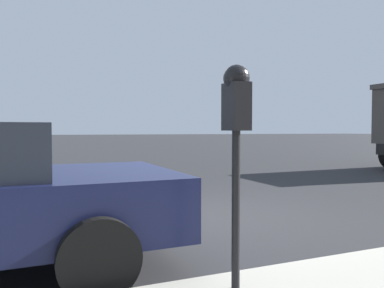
% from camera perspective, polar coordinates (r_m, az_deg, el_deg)
% --- Properties ---
extents(ground_plane, '(220.00, 220.00, 0.00)m').
position_cam_1_polar(ground_plane, '(5.51, 2.56, -11.49)').
color(ground_plane, '#2B2B2D').
extents(parking_meter, '(0.21, 0.19, 1.62)m').
position_cam_1_polar(parking_meter, '(2.69, 6.75, 3.92)').
color(parking_meter, black).
rests_on(parking_meter, sidewalk).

